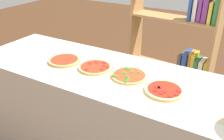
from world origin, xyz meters
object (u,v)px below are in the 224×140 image
object	(u,v)px
pizza_spinach_2	(129,75)
bookshelf	(181,55)
pizza_pepperoni_3	(164,90)
pizza_pepperoni_1	(95,67)
pizza_plain_0	(64,60)

from	to	relation	value
pizza_spinach_2	bookshelf	size ratio (longest dim) A/B	0.16
pizza_spinach_2	pizza_pepperoni_3	bearing A→B (deg)	-13.63
pizza_pepperoni_1	pizza_pepperoni_3	bearing A→B (deg)	-5.80
pizza_spinach_2	pizza_pepperoni_1	bearing A→B (deg)	-177.67
pizza_plain_0	pizza_pepperoni_1	distance (m)	0.29
pizza_plain_0	bookshelf	distance (m)	1.20
pizza_plain_0	pizza_pepperoni_1	xyz separation A→B (m)	(0.29, 0.02, -0.00)
pizza_pepperoni_3	pizza_pepperoni_1	bearing A→B (deg)	174.20
pizza_pepperoni_1	bookshelf	bearing A→B (deg)	65.72
pizza_pepperoni_1	bookshelf	distance (m)	1.04
pizza_plain_0	pizza_spinach_2	distance (m)	0.58
pizza_pepperoni_3	bookshelf	bearing A→B (deg)	98.84
pizza_spinach_2	bookshelf	xyz separation A→B (m)	(0.14, 0.92, -0.16)
pizza_pepperoni_1	pizza_pepperoni_3	xyz separation A→B (m)	(0.58, -0.06, 0.00)
pizza_spinach_2	pizza_plain_0	bearing A→B (deg)	-176.83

